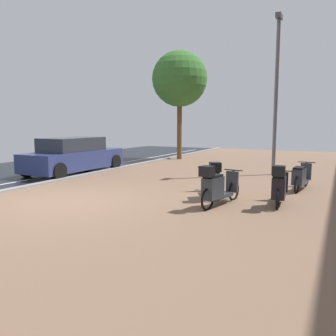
# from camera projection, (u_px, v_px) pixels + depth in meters

# --- Properties ---
(ground) EXTENTS (21.00, 40.00, 0.13)m
(ground) POSITION_uv_depth(u_px,v_px,m) (107.00, 209.00, 8.27)
(ground) COLOR black
(scooter_near) EXTENTS (1.09, 1.62, 1.02)m
(scooter_near) POSITION_uv_depth(u_px,v_px,m) (212.00, 180.00, 9.45)
(scooter_near) COLOR black
(scooter_near) RESTS_ON ground
(scooter_mid) EXTENTS (0.67, 1.85, 1.06)m
(scooter_mid) POSITION_uv_depth(u_px,v_px,m) (217.00, 187.00, 8.38)
(scooter_mid) COLOR black
(scooter_mid) RESTS_ON ground
(scooter_far) EXTENTS (0.52, 1.68, 1.06)m
(scooter_far) POSITION_uv_depth(u_px,v_px,m) (279.00, 187.00, 8.44)
(scooter_far) COLOR black
(scooter_far) RESTS_ON ground
(scooter_extra) EXTENTS (0.55, 1.86, 0.81)m
(scooter_extra) POSITION_uv_depth(u_px,v_px,m) (301.00, 177.00, 10.42)
(scooter_extra) COLOR black
(scooter_extra) RESTS_ON ground
(parked_car_near) EXTENTS (1.79, 4.45, 1.43)m
(parked_car_near) POSITION_uv_depth(u_px,v_px,m) (74.00, 156.00, 14.08)
(parked_car_near) COLOR navy
(parked_car_near) RESTS_ON ground
(lamp_post) EXTENTS (0.20, 0.52, 6.01)m
(lamp_post) POSITION_uv_depth(u_px,v_px,m) (276.00, 88.00, 13.22)
(lamp_post) COLOR slate
(lamp_post) RESTS_ON ground
(street_tree) EXTENTS (3.02, 3.02, 5.91)m
(street_tree) POSITION_uv_depth(u_px,v_px,m) (180.00, 79.00, 19.02)
(street_tree) COLOR brown
(street_tree) RESTS_ON ground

